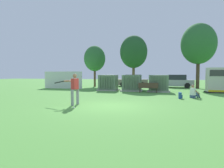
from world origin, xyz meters
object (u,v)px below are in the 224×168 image
object	(u,v)px
transformer_mid_west	(132,83)
transformer_mid_east	(159,84)
batter	(74,87)
parked_car_leftmost	(133,81)
transformer_west	(108,83)
seated_spectator	(194,93)
backpack	(180,96)
park_bench	(148,87)
sports_ball	(74,108)
generator_enclosure	(215,80)
parked_car_left_of_center	(176,82)

from	to	relation	value
transformer_mid_west	transformer_mid_east	world-z (taller)	same
batter	parked_car_leftmost	world-z (taller)	batter
parked_car_leftmost	transformer_mid_west	bearing A→B (deg)	-82.14
transformer_west	seated_spectator	bearing A→B (deg)	-29.57
transformer_mid_east	parked_car_leftmost	size ratio (longest dim) A/B	0.48
seated_spectator	parked_car_leftmost	xyz separation A→B (m)	(-6.16, 11.57, 0.38)
transformer_mid_east	batter	xyz separation A→B (m)	(-4.46, -9.15, 0.19)
transformer_mid_west	backpack	xyz separation A→B (m)	(4.17, -4.91, -0.57)
park_bench	sports_ball	size ratio (longest dim) A/B	20.18
generator_enclosure	sports_ball	distance (m)	14.00
transformer_mid_west	sports_ball	world-z (taller)	transformer_mid_west
transformer_mid_east	park_bench	world-z (taller)	transformer_mid_east
transformer_west	park_bench	size ratio (longest dim) A/B	1.16
transformer_west	parked_car_left_of_center	size ratio (longest dim) A/B	0.50
seated_spectator	parked_car_left_of_center	bearing A→B (deg)	92.62
park_bench	sports_ball	distance (m)	9.60
transformer_mid_west	parked_car_left_of_center	distance (m)	7.98
generator_enclosure	park_bench	bearing A→B (deg)	-165.18
transformer_mid_east	parked_car_leftmost	distance (m)	8.25
transformer_mid_east	transformer_west	bearing A→B (deg)	178.16
park_bench	batter	world-z (taller)	batter
generator_enclosure	backpack	size ratio (longest dim) A/B	5.23
transformer_mid_west	parked_car_leftmost	bearing A→B (deg)	97.86
transformer_mid_west	transformer_mid_east	size ratio (longest dim) A/B	1.00
batter	backpack	world-z (taller)	batter
transformer_mid_west	generator_enclosure	distance (m)	7.66
transformer_mid_east	parked_car_left_of_center	distance (m)	6.89
batter	parked_car_left_of_center	distance (m)	17.02
batter	parked_car_leftmost	distance (m)	16.59
backpack	sports_ball	bearing A→B (deg)	-135.63
parked_car_leftmost	transformer_west	bearing A→B (deg)	-101.38
transformer_west	parked_car_left_of_center	bearing A→B (deg)	42.00
generator_enclosure	sports_ball	size ratio (longest dim) A/B	25.56
transformer_mid_west	backpack	distance (m)	6.47
transformer_mid_west	park_bench	distance (m)	2.11
batter	transformer_west	bearing A→B (deg)	93.87
seated_spectator	park_bench	bearing A→B (deg)	138.59
transformer_mid_east	backpack	size ratio (longest dim) A/B	4.77
park_bench	backpack	distance (m)	4.45
generator_enclosure	sports_ball	world-z (taller)	generator_enclosure
park_bench	seated_spectator	world-z (taller)	seated_spectator
transformer_mid_east	sports_ball	distance (m)	10.98
sports_ball	transformer_west	bearing A→B (deg)	96.11
park_bench	sports_ball	xyz separation A→B (m)	(-3.06, -9.09, -0.49)
transformer_mid_west	sports_ball	bearing A→B (deg)	-97.50
parked_car_leftmost	parked_car_left_of_center	world-z (taller)	same
generator_enclosure	parked_car_left_of_center	size ratio (longest dim) A/B	0.54
seated_spectator	backpack	distance (m)	1.19
backpack	parked_car_leftmost	bearing A→B (deg)	112.96
parked_car_leftmost	generator_enclosure	bearing A→B (deg)	-38.82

